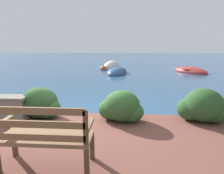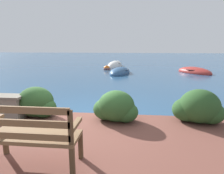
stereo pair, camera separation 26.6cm
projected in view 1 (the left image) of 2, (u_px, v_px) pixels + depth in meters
name	position (u px, v px, depth m)	size (l,w,h in m)	color
ground_plane	(86.00, 121.00, 5.03)	(80.00, 80.00, 0.00)	navy
park_bench	(45.00, 135.00, 2.68)	(1.27, 0.48, 0.93)	brown
hedge_clump_left	(39.00, 104.00, 4.65)	(1.04, 0.75, 0.71)	#284C23
hedge_clump_centre	(121.00, 108.00, 4.43)	(1.02, 0.73, 0.69)	#2D5628
hedge_clump_right	(203.00, 107.00, 4.40)	(1.08, 0.78, 0.74)	#284C23
rowboat_nearest	(117.00, 73.00, 13.15)	(1.69, 2.73, 0.75)	#2D517A
rowboat_mid	(190.00, 72.00, 13.64)	(2.42, 2.77, 0.69)	#9E2D28
rowboat_far	(111.00, 66.00, 17.00)	(1.52, 3.28, 0.89)	silver
mooring_buoy	(103.00, 69.00, 15.07)	(0.54, 0.54, 0.49)	orange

